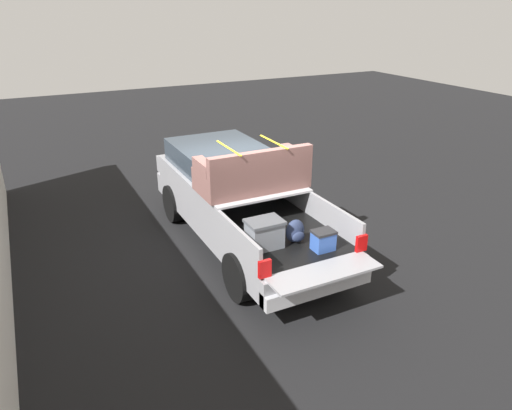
# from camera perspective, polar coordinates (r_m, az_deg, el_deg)

# --- Properties ---
(ground_plane) EXTENTS (40.00, 40.00, 0.00)m
(ground_plane) POSITION_cam_1_polar(r_m,az_deg,el_deg) (9.86, -1.58, -4.66)
(ground_plane) COLOR black
(pickup_truck) EXTENTS (6.05, 2.06, 2.23)m
(pickup_truck) POSITION_cam_1_polar(r_m,az_deg,el_deg) (9.74, -2.54, 1.21)
(pickup_truck) COLOR gray
(pickup_truck) RESTS_ON ground_plane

